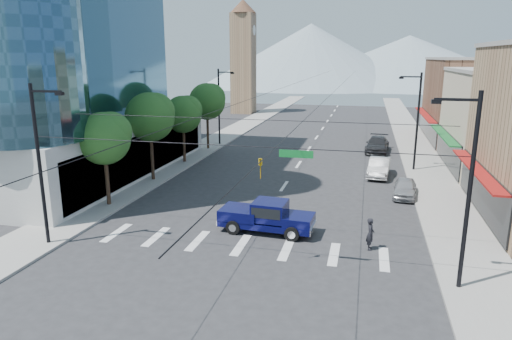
% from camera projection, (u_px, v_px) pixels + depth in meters
% --- Properties ---
extents(ground, '(160.00, 160.00, 0.00)m').
position_uv_depth(ground, '(237.00, 256.00, 24.26)').
color(ground, '#28282B').
rests_on(ground, ground).
extents(sidewalk_left, '(4.00, 120.00, 0.15)m').
position_uv_depth(sidewalk_left, '(234.00, 131.00, 64.71)').
color(sidewalk_left, gray).
rests_on(sidewalk_left, ground).
extents(sidewalk_right, '(4.00, 120.00, 0.15)m').
position_uv_depth(sidewalk_right, '(411.00, 138.00, 59.19)').
color(sidewalk_right, gray).
rests_on(sidewalk_right, ground).
extents(shop_far, '(12.00, 18.00, 10.00)m').
position_uv_depth(shop_far, '(482.00, 101.00, 56.16)').
color(shop_far, brown).
rests_on(shop_far, ground).
extents(clock_tower, '(4.80, 4.80, 20.40)m').
position_uv_depth(clock_tower, '(243.00, 55.00, 83.94)').
color(clock_tower, '#8C6B4C').
rests_on(clock_tower, ground).
extents(mountain_left, '(80.00, 80.00, 22.00)m').
position_uv_depth(mountain_left, '(311.00, 55.00, 166.48)').
color(mountain_left, gray).
rests_on(mountain_left, ground).
extents(mountain_right, '(90.00, 90.00, 18.00)m').
position_uv_depth(mountain_right, '(408.00, 61.00, 168.33)').
color(mountain_right, gray).
rests_on(mountain_right, ground).
extents(tree_near, '(3.65, 3.64, 6.71)m').
position_uv_depth(tree_near, '(106.00, 137.00, 31.35)').
color(tree_near, black).
rests_on(tree_near, ground).
extents(tree_midnear, '(4.09, 4.09, 7.52)m').
position_uv_depth(tree_midnear, '(152.00, 116.00, 37.81)').
color(tree_midnear, black).
rests_on(tree_midnear, ground).
extents(tree_midfar, '(3.65, 3.64, 6.71)m').
position_uv_depth(tree_midfar, '(184.00, 113.00, 44.55)').
color(tree_midfar, black).
rests_on(tree_midfar, ground).
extents(tree_far, '(4.09, 4.09, 7.52)m').
position_uv_depth(tree_far, '(208.00, 100.00, 51.00)').
color(tree_far, black).
rests_on(tree_far, ground).
extents(signal_rig, '(21.80, 0.20, 9.00)m').
position_uv_depth(signal_rig, '(234.00, 177.00, 22.15)').
color(signal_rig, black).
rests_on(signal_rig, ground).
extents(lamp_pole_nw, '(2.00, 0.25, 9.00)m').
position_uv_depth(lamp_pole_nw, '(220.00, 104.00, 53.81)').
color(lamp_pole_nw, black).
rests_on(lamp_pole_nw, ground).
extents(lamp_pole_ne, '(2.00, 0.25, 9.00)m').
position_uv_depth(lamp_pole_ne, '(416.00, 118.00, 41.36)').
color(lamp_pole_ne, black).
rests_on(lamp_pole_ne, ground).
extents(pickup_truck, '(5.88, 2.53, 1.95)m').
position_uv_depth(pickup_truck, '(266.00, 216.00, 27.47)').
color(pickup_truck, '#08093C').
rests_on(pickup_truck, ground).
extents(pedestrian, '(0.45, 0.67, 1.81)m').
position_uv_depth(pedestrian, '(370.00, 234.00, 24.97)').
color(pedestrian, black).
rests_on(pedestrian, ground).
extents(parked_car_near, '(2.04, 4.23, 1.39)m').
position_uv_depth(parked_car_near, '(405.00, 188.00, 34.44)').
color(parked_car_near, '#A0A1A5').
rests_on(parked_car_near, ground).
extents(parked_car_mid, '(2.15, 5.06, 1.62)m').
position_uv_depth(parked_car_mid, '(379.00, 167.00, 40.38)').
color(parked_car_mid, '#B8B8B8').
rests_on(parked_car_mid, ground).
extents(parked_car_far, '(2.84, 6.00, 1.69)m').
position_uv_depth(parked_car_far, '(377.00, 145.00, 50.69)').
color(parked_car_far, '#29292B').
rests_on(parked_car_far, ground).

